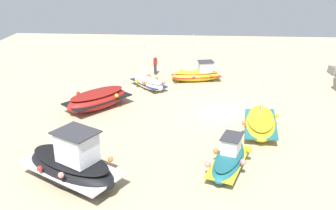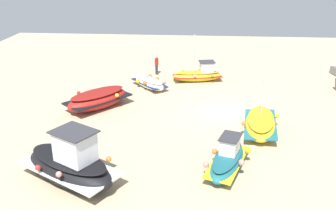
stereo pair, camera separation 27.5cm
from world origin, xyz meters
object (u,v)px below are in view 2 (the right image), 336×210
fishing_boat_5 (70,165)px  person_walking (157,64)px  fishing_boat_4 (260,124)px  fishing_boat_0 (199,75)px  fishing_boat_1 (98,99)px  fishing_boat_2 (228,159)px  fishing_boat_3 (149,83)px

fishing_boat_5 → person_walking: 16.90m
fishing_boat_4 → fishing_boat_5: (6.08, -9.29, 0.40)m
fishing_boat_0 → person_walking: bearing=145.7°
fishing_boat_1 → fishing_boat_4: 10.65m
fishing_boat_2 → fishing_boat_1: bearing=67.1°
fishing_boat_4 → person_walking: fishing_boat_4 is taller
fishing_boat_0 → person_walking: size_ratio=2.59×
fishing_boat_1 → fishing_boat_5: size_ratio=0.88×
fishing_boat_0 → fishing_boat_5: size_ratio=0.79×
fishing_boat_1 → fishing_boat_3: bearing=-172.8°
fishing_boat_3 → fishing_boat_4: bearing=5.3°
fishing_boat_2 → fishing_boat_3: (-11.62, -5.22, -0.13)m
fishing_boat_3 → fishing_boat_2: bearing=-16.4°
fishing_boat_1 → fishing_boat_4: (2.79, 10.28, -0.16)m
fishing_boat_3 → fishing_boat_4: size_ratio=0.73×
fishing_boat_5 → fishing_boat_2: bearing=43.1°
fishing_boat_0 → fishing_boat_2: fishing_boat_0 is taller
person_walking → fishing_boat_5: bearing=-140.6°
fishing_boat_0 → person_walking: fishing_boat_0 is taller
fishing_boat_3 → fishing_boat_4: (7.16, 7.39, 0.06)m
fishing_boat_1 → fishing_boat_5: fishing_boat_5 is taller
fishing_boat_0 → fishing_boat_5: bearing=-121.5°
fishing_boat_3 → fishing_boat_4: 10.29m
fishing_boat_1 → fishing_boat_5: (8.87, 0.99, 0.25)m
fishing_boat_1 → person_walking: person_walking is taller
fishing_boat_2 → fishing_boat_4: fishing_boat_4 is taller
fishing_boat_0 → fishing_boat_5: 16.26m
fishing_boat_3 → fishing_boat_0: bearing=77.5°
fishing_boat_1 → fishing_boat_3: fishing_boat_3 is taller
fishing_boat_4 → fishing_boat_3: bearing=-126.9°
fishing_boat_3 → fishing_boat_5: (13.24, -1.90, 0.46)m
fishing_boat_0 → fishing_boat_1: bearing=-147.3°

